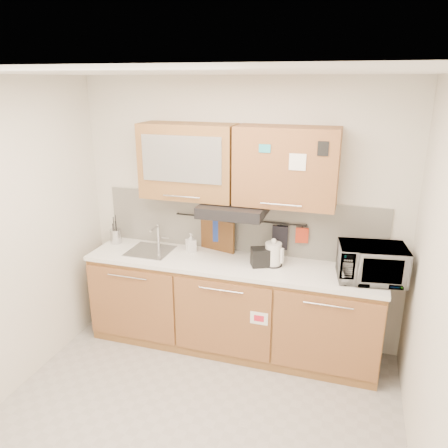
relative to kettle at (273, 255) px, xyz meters
The scene contains 20 objects.
floor 1.65m from the kettle, 107.78° to the right, with size 3.20×3.20×0.00m, color #9E9993.
ceiling 2.03m from the kettle, 107.78° to the right, with size 3.20×3.20×0.00m, color white.
wall_back 0.55m from the kettle, 145.17° to the left, with size 3.20×3.20×0.00m, color silver.
wall_right 1.74m from the kettle, 45.46° to the right, with size 3.00×3.00×0.00m, color silver.
base_cabinet 0.73m from the kettle, behind, with size 2.80×0.64×0.88m.
countertop 0.41m from the kettle, behind, with size 2.82×0.62×0.04m, color white.
backsplash 0.50m from the kettle, 146.37° to the left, with size 2.80×0.02×0.56m, color silver.
upper_cabinets 0.90m from the kettle, 166.36° to the left, with size 1.82×0.37×0.70m.
range_hood 0.56m from the kettle, behind, with size 0.60×0.46×0.10m, color black.
sink 1.25m from the kettle, behind, with size 0.42×0.40×0.26m.
utensil_rail 0.51m from the kettle, 150.38° to the left, with size 0.02×0.02×1.30m, color black.
utensil_crock 1.70m from the kettle, behind, with size 0.13×0.13×0.30m.
kettle is the anchor object (origin of this frame).
toaster 0.09m from the kettle, 159.20° to the right, with size 0.26×0.22×0.17m.
microwave 0.86m from the kettle, ahead, with size 0.56×0.38×0.31m, color #999999.
soap_bottle 0.86m from the kettle, behind, with size 0.09×0.09×0.19m, color #999999.
cutting_board 0.64m from the kettle, 161.09° to the left, with size 0.38×0.03×0.47m, color brown.
oven_mitt 0.63m from the kettle, 160.35° to the left, with size 0.13×0.03×0.22m, color navy.
dark_pouch 0.23m from the kettle, 84.56° to the left, with size 0.15×0.04×0.23m, color black.
pot_holder 0.34m from the kettle, 42.61° to the left, with size 0.12×0.02×0.15m, color #B93118.
Camera 1 is at (1.05, -2.47, 2.57)m, focal length 35.00 mm.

